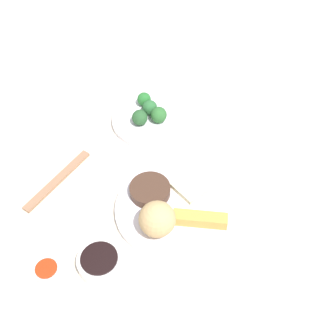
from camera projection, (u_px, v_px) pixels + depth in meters
The scene contains 16 objects.
tabletop at pixel (181, 202), 1.00m from camera, with size 2.20×2.20×0.02m, color beige.
main_plate at pixel (174, 209), 0.97m from camera, with size 0.26×0.26×0.02m, color white.
rice_scoop at pixel (156, 218), 0.90m from camera, with size 0.08×0.08×0.08m, color tan.
spring_roll at pixel (200, 219), 0.93m from camera, with size 0.12×0.03×0.03m, color gold.
crab_rangoon_wonton at pixel (191, 186), 0.99m from camera, with size 0.07×0.07×0.01m, color beige.
stir_fry_heap at pixel (150, 190), 0.98m from camera, with size 0.09×0.09×0.02m, color #482F23.
broccoli_plate at pixel (152, 119), 1.16m from camera, with size 0.22×0.22×0.01m, color white.
broccoli_floret_0 at pixel (150, 108), 1.15m from camera, with size 0.04×0.04×0.04m, color #2E6A36.
broccoli_floret_1 at pixel (159, 115), 1.13m from camera, with size 0.04×0.04×0.04m, color #306C31.
broccoli_floret_2 at pixel (140, 118), 1.12m from camera, with size 0.04×0.04×0.04m, color #2B5A2E.
broccoli_floret_3 at pixel (144, 99), 1.17m from camera, with size 0.04×0.04×0.04m, color #29712F.
soy_sauce_bowl at pixel (100, 262), 0.87m from camera, with size 0.09×0.09×0.03m, color white.
soy_sauce_bowl_liquid at pixel (99, 258), 0.86m from camera, with size 0.08×0.08×0.00m, color black.
sauce_ramekin_sweet_and_sour at pixel (47, 271), 0.87m from camera, with size 0.05×0.05×0.02m, color white.
sauce_ramekin_sweet_and_sour_liquid at pixel (46, 268), 0.86m from camera, with size 0.04×0.04×0.00m, color red.
chopsticks_pair at pixel (58, 180), 1.03m from camera, with size 0.21×0.02×0.01m, color #A27455.
Camera 1 is at (0.52, 0.27, 0.83)m, focal length 45.84 mm.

